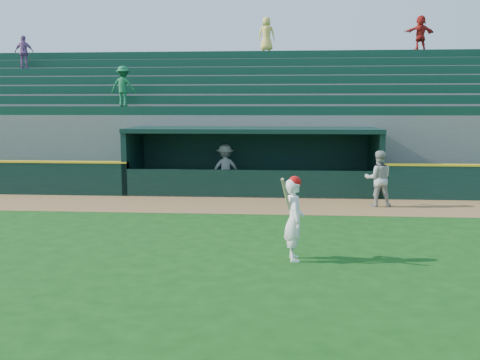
% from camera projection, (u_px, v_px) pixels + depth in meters
% --- Properties ---
extents(ground, '(120.00, 120.00, 0.00)m').
position_uv_depth(ground, '(235.00, 242.00, 12.84)').
color(ground, '#114010').
rests_on(ground, ground).
extents(warning_track, '(40.00, 3.00, 0.01)m').
position_uv_depth(warning_track, '(248.00, 205.00, 17.68)').
color(warning_track, brown).
rests_on(warning_track, ground).
extents(dugout_player_front, '(0.89, 0.70, 1.83)m').
position_uv_depth(dugout_player_front, '(378.00, 179.00, 17.42)').
color(dugout_player_front, '#A2A39D').
rests_on(dugout_player_front, ground).
extents(dugout_player_inside, '(1.32, 0.98, 1.83)m').
position_uv_depth(dugout_player_inside, '(225.00, 168.00, 20.40)').
color(dugout_player_inside, '#A4A49F').
rests_on(dugout_player_inside, ground).
extents(dugout, '(9.40, 2.80, 2.46)m').
position_uv_depth(dugout, '(253.00, 156.00, 20.56)').
color(dugout, '#61615D').
rests_on(dugout, ground).
extents(stands, '(34.50, 6.29, 7.62)m').
position_uv_depth(stands, '(259.00, 125.00, 24.93)').
color(stands, slate).
rests_on(stands, ground).
extents(batter_at_plate, '(0.55, 0.81, 1.82)m').
position_uv_depth(batter_at_plate, '(294.00, 218.00, 11.26)').
color(batter_at_plate, white).
rests_on(batter_at_plate, ground).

